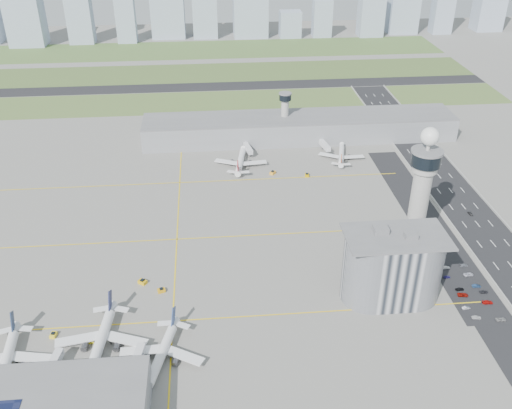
{
  "coord_description": "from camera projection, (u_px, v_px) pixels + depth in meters",
  "views": [
    {
      "loc": [
        -22.33,
        -208.32,
        157.77
      ],
      "look_at": [
        0.0,
        35.0,
        15.0
      ],
      "focal_mm": 40.0,
      "sensor_mm": 36.0,
      "label": 1
    }
  ],
  "objects": [
    {
      "name": "car_lot_10",
      "position": [
        469.0,
        274.0,
        257.42
      ],
      "size": [
        4.69,
        2.66,
        1.23
      ],
      "primitive_type": "imported",
      "rotation": [
        0.0,
        0.0,
        1.71
      ],
      "color": "silver",
      "rests_on": "ground"
    },
    {
      "name": "airplane_near_b",
      "position": [
        100.0,
        336.0,
        215.53
      ],
      "size": [
        39.91,
        45.62,
        11.86
      ],
      "primitive_type": null,
      "rotation": [
        0.0,
        0.0,
        -1.67
      ],
      "color": "white",
      "rests_on": "ground"
    },
    {
      "name": "landside_road",
      "position": [
        462.0,
        273.0,
        258.95
      ],
      "size": [
        18.0,
        260.0,
        0.08
      ],
      "primitive_type": "cube",
      "color": "black",
      "rests_on": "ground"
    },
    {
      "name": "airplane_near_a",
      "position": [
        4.0,
        358.0,
        206.34
      ],
      "size": [
        37.6,
        43.12,
        11.3
      ],
      "primitive_type": null,
      "rotation": [
        0.0,
        0.0,
        -1.49
      ],
      "color": "white",
      "rests_on": "ground"
    },
    {
      "name": "skyline_bldg_7",
      "position": [
        167.0,
        8.0,
        615.97
      ],
      "size": [
        35.76,
        28.61,
        61.22
      ],
      "primitive_type": "cube",
      "color": "#9EADC1",
      "rests_on": "ground"
    },
    {
      "name": "jet_bridge_near_2",
      "position": [
        132.0,
        376.0,
        202.4
      ],
      "size": [
        5.39,
        14.31,
        5.7
      ],
      "primitive_type": null,
      "rotation": [
        0.0,
        0.0,
        1.4
      ],
      "color": "silver",
      "rests_on": "ground"
    },
    {
      "name": "taxiway_line_h_0",
      "position": [
        173.0,
        321.0,
        231.51
      ],
      "size": [
        260.0,
        0.6,
        0.01
      ],
      "primitive_type": "cube",
      "color": "yellow",
      "rests_on": "ground"
    },
    {
      "name": "car_lot_5",
      "position": [
        446.0,
        268.0,
        261.86
      ],
      "size": [
        3.6,
        1.42,
        1.17
      ],
      "primitive_type": "imported",
      "rotation": [
        0.0,
        0.0,
        1.62
      ],
      "color": "silver",
      "rests_on": "ground"
    },
    {
      "name": "car_lot_3",
      "position": [
        460.0,
        289.0,
        248.4
      ],
      "size": [
        3.99,
        1.96,
        1.12
      ],
      "primitive_type": "imported",
      "rotation": [
        0.0,
        0.0,
        1.68
      ],
      "color": "black",
      "rests_on": "ground"
    },
    {
      "name": "car_lot_9",
      "position": [
        476.0,
        286.0,
        250.23
      ],
      "size": [
        3.83,
        1.46,
        1.25
      ],
      "primitive_type": "imported",
      "rotation": [
        0.0,
        0.0,
        1.53
      ],
      "color": "navy",
      "rests_on": "ground"
    },
    {
      "name": "tug_2",
      "position": [
        161.0,
        290.0,
        247.26
      ],
      "size": [
        3.72,
        3.05,
        1.87
      ],
      "primitive_type": null,
      "rotation": [
        0.0,
        0.0,
        1.86
      ],
      "color": "orange",
      "rests_on": "ground"
    },
    {
      "name": "highway",
      "position": [
        504.0,
        258.0,
        269.51
      ],
      "size": [
        28.0,
        500.0,
        0.1
      ],
      "primitive_type": "cube",
      "color": "black",
      "rests_on": "ground"
    },
    {
      "name": "skyline_bldg_6",
      "position": [
        126.0,
        20.0,
        600.28
      ],
      "size": [
        20.04,
        16.03,
        45.2
      ],
      "primitive_type": "cube",
      "color": "#9EADC1",
      "rests_on": "ground"
    },
    {
      "name": "taxiway_line_h_2",
      "position": [
        180.0,
        183.0,
        334.69
      ],
      "size": [
        260.0,
        0.6,
        0.01
      ],
      "primitive_type": "cube",
      "color": "yellow",
      "rests_on": "ground"
    },
    {
      "name": "parking_lot",
      "position": [
        469.0,
        290.0,
        248.47
      ],
      "size": [
        20.0,
        44.0,
        0.1
      ],
      "primitive_type": "cube",
      "color": "black",
      "rests_on": "ground"
    },
    {
      "name": "car_hw_4",
      "position": [
        382.0,
        116.0,
        423.93
      ],
      "size": [
        1.59,
        3.31,
        1.09
      ],
      "primitive_type": "imported",
      "rotation": [
        0.0,
        0.0,
        -0.09
      ],
      "color": "gray",
      "rests_on": "ground"
    },
    {
      "name": "airplane_far_b",
      "position": [
        342.0,
        151.0,
        360.92
      ],
      "size": [
        36.23,
        39.97,
        9.54
      ],
      "primitive_type": null,
      "rotation": [
        0.0,
        0.0,
        1.33
      ],
      "color": "white",
      "rests_on": "ground"
    },
    {
      "name": "tug_3",
      "position": [
        143.0,
        281.0,
        252.19
      ],
      "size": [
        4.45,
        4.17,
        2.13
      ],
      "primitive_type": null,
      "rotation": [
        0.0,
        0.0,
        0.95
      ],
      "color": "gold",
      "rests_on": "ground"
    },
    {
      "name": "skyline_bldg_9",
      "position": [
        250.0,
        7.0,
        618.9
      ],
      "size": [
        36.96,
        29.57,
        62.11
      ],
      "primitive_type": "cube",
      "color": "#9EADC1",
      "rests_on": "ground"
    },
    {
      "name": "car_hw_2",
      "position": [
        429.0,
        149.0,
        374.04
      ],
      "size": [
        2.13,
        4.47,
        1.23
      ],
      "primitive_type": "imported",
      "rotation": [
        0.0,
        0.0,
        -0.02
      ],
      "color": "navy",
      "rests_on": "ground"
    },
    {
      "name": "car_hw_1",
      "position": [
        470.0,
        214.0,
        303.2
      ],
      "size": [
        1.78,
        3.87,
        1.23
      ],
      "primitive_type": "imported",
      "rotation": [
        0.0,
        0.0,
        0.13
      ],
      "color": "black",
      "rests_on": "ground"
    },
    {
      "name": "control_tower",
      "position": [
        421.0,
        189.0,
        255.35
      ],
      "size": [
        14.0,
        14.0,
        64.5
      ],
      "color": "#ADAAA5",
      "rests_on": "ground"
    },
    {
      "name": "taxiway_line_v",
      "position": [
        177.0,
        239.0,
        283.1
      ],
      "size": [
        0.6,
        260.0,
        0.01
      ],
      "primitive_type": "cube",
      "color": "yellow",
      "rests_on": "ground"
    },
    {
      "name": "car_lot_6",
      "position": [
        501.0,
        319.0,
        231.52
      ],
      "size": [
        4.24,
        1.97,
        1.18
      ],
      "primitive_type": "imported",
      "rotation": [
        0.0,
        0.0,
        1.57
      ],
      "color": "gray",
      "rests_on": "ground"
    },
    {
      "name": "skyline_bldg_14",
      "position": [
        444.0,
        1.0,
        629.04
      ],
      "size": [
        21.59,
        17.28,
        68.75
      ],
      "primitive_type": "cube",
      "color": "#9EADC1",
      "rests_on": "ground"
    },
    {
      "name": "barrier_left",
      "position": [
        476.0,
        258.0,
        268.13
      ],
      "size": [
        0.6,
        500.0,
        1.2
      ],
      "primitive_type": "cube",
      "color": "#9E9E99",
      "rests_on": "ground"
    },
    {
      "name": "skyline_bldg_5",
      "position": [
        79.0,
        10.0,
        592.58
      ],
      "size": [
        25.49,
        20.39,
        66.89
      ],
      "primitive_type": "cube",
      "color": "#9EADC1",
      "rests_on": "ground"
    },
    {
      "name": "tug_1",
      "position": [
        92.0,
        339.0,
        221.23
      ],
      "size": [
        2.25,
        3.14,
        1.76
      ],
      "primitive_type": null,
      "rotation": [
        0.0,
        0.0,
        -3.08
      ],
      "color": "yellow",
      "rests_on": "ground"
    },
    {
      "name": "car_lot_11",
      "position": [
        464.0,
        265.0,
        263.46
      ],
      "size": [
        3.96,
        2.04,
        1.1
      ],
      "primitive_type": "imported",
      "rotation": [
        0.0,
        0.0,
        1.71
      ],
      "color": "slate",
      "rests_on": "ground"
    },
    {
      "name": "secondary_tower",
      "position": [
        285.0,
        112.0,
        382.32
      ],
      "size": [
        8.6,
        8.6,
        31.9
      ],
      "color": "#ADAAA5",
      "rests_on": "ground"
    },
    {
      "name": "grass_strip_2",
      "position": [
        206.0,
        50.0,
        585.59
      ],
      "size": [
        480.0,
        70.0,
        0.08
      ],
      "primitive_type": "cube",
      "color": "#405F2D",
      "rests_on": "ground"
    },
    {
      "name": "skyline_bldg_11",
      "position": [
        322.0,
        18.0,
        623.17
      ],
      "size": [
        20.22,
        16.18,
        38.97
      ],
      "primitive_type": "cube",
      "color": "#9EADC1",
      "rests_on": "ground"
    },
    {
      "name": "skyline_bldg_12",
      "position": [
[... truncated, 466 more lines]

